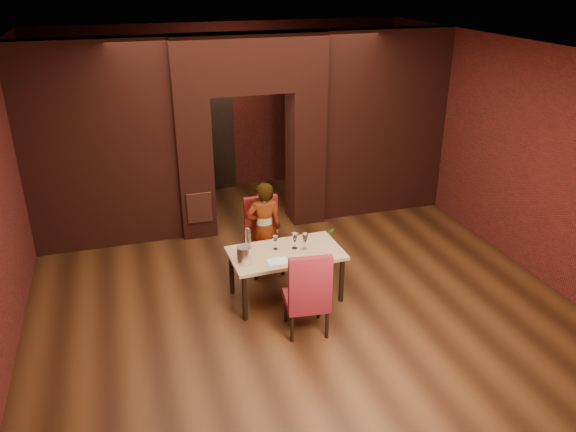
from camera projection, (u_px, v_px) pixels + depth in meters
name	position (u px, v px, depth m)	size (l,w,h in m)	color
floor	(287.00, 280.00, 8.05)	(8.00, 8.00, 0.00)	#472611
ceiling	(286.00, 50.00, 6.75)	(7.00, 8.00, 0.04)	silver
wall_back	(226.00, 108.00, 10.89)	(7.00, 0.04, 3.20)	maroon
wall_front	(455.00, 361.00, 3.91)	(7.00, 0.04, 3.20)	maroon
wall_right	(511.00, 151.00, 8.35)	(0.04, 8.00, 3.20)	maroon
pillar_left	(194.00, 167.00, 9.07)	(0.55, 0.55, 2.30)	maroon
pillar_right	(305.00, 156.00, 9.58)	(0.55, 0.55, 2.30)	maroon
lintel	(249.00, 63.00, 8.68)	(2.45, 0.55, 0.90)	maroon
wing_wall_left	(99.00, 148.00, 8.51)	(2.27, 0.35, 3.20)	maroon
wing_wall_right	(382.00, 124.00, 9.78)	(2.27, 0.35, 3.20)	maroon
vent_panel	(200.00, 208.00, 9.06)	(0.40, 0.03, 0.50)	#97422B
rear_door	(208.00, 138.00, 10.95)	(0.90, 0.08, 2.10)	black
rear_door_frame	(208.00, 139.00, 10.92)	(1.02, 0.04, 2.22)	black
dining_table	(286.00, 275.00, 7.50)	(1.47, 0.83, 0.69)	tan
chair_far	(265.00, 237.00, 8.09)	(0.50, 0.50, 1.10)	maroon
chair_near	(306.00, 290.00, 6.74)	(0.51, 0.51, 1.12)	maroon
person_seated	(264.00, 229.00, 7.97)	(0.51, 0.34, 1.41)	white
wine_glass_a	(275.00, 243.00, 7.40)	(0.08, 0.08, 0.19)	silver
wine_glass_b	(295.00, 241.00, 7.41)	(0.09, 0.09, 0.22)	white
wine_glass_c	(305.00, 241.00, 7.39)	(0.09, 0.09, 0.22)	white
tasting_sheet	(278.00, 261.00, 7.12)	(0.26, 0.19, 0.00)	silver
wine_bucket	(244.00, 255.00, 7.03)	(0.19, 0.19, 0.23)	silver
water_bottle	(248.00, 239.00, 7.33)	(0.07, 0.07, 0.32)	white
potted_plant	(320.00, 244.00, 8.57)	(0.42, 0.37, 0.47)	#2F7021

